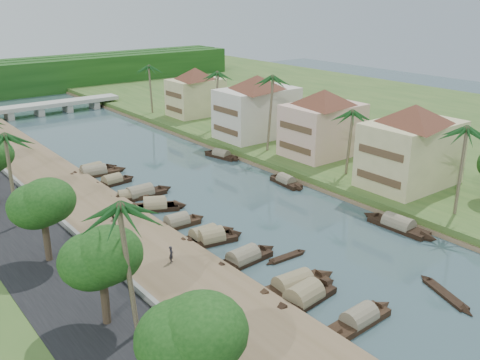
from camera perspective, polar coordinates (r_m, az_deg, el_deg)
ground at (r=59.00m, az=4.86°, el=-4.85°), size 220.00×220.00×0.00m
left_bank at (r=67.18m, az=-17.26°, el=-2.22°), size 10.00×180.00×0.80m
right_bank at (r=84.74m, az=5.25°, el=3.21°), size 16.00×180.00×1.20m
road at (r=64.95m, az=-24.26°, el=-3.59°), size 8.00×180.00×1.40m
retaining_wall at (r=65.67m, az=-20.74°, el=-2.24°), size 0.40×180.00×1.10m
far_right_fill at (r=112.59m, az=19.30°, el=6.27°), size 60.00×220.00×1.15m
treeline at (r=145.45m, az=-23.14°, el=9.97°), size 120.00×14.00×8.00m
bridge at (r=119.33m, az=-19.32°, el=7.53°), size 28.00×4.00×2.40m
building_near at (r=69.40m, az=17.84°, el=3.63°), size 14.85×14.85×10.20m
building_mid at (r=79.91m, az=8.83°, el=6.16°), size 14.11×14.11×9.70m
building_far at (r=89.17m, az=1.84°, el=7.94°), size 15.59×15.59×10.20m
building_distant at (r=105.70m, az=-4.75°, el=9.43°), size 12.62×12.62×9.20m
sampan_0 at (r=43.44m, az=12.59°, el=-14.33°), size 8.17×2.06×2.15m
sampan_1 at (r=45.39m, az=6.82°, el=-12.34°), size 8.86×3.02×2.54m
sampan_2 at (r=46.90m, az=5.67°, el=-11.16°), size 9.60×2.68×2.46m
sampan_3 at (r=50.96m, az=0.35°, el=-8.40°), size 8.60×2.36×2.28m
sampan_4 at (r=55.43m, az=-3.86°, el=-6.02°), size 7.91×2.13×2.23m
sampan_5 at (r=54.89m, az=-3.11°, el=-6.27°), size 7.62×3.18×2.35m
sampan_6 at (r=58.81m, az=-6.73°, el=-4.56°), size 7.17×2.07×2.14m
sampan_7 at (r=63.36m, az=-8.98°, el=-2.86°), size 7.48×4.63×2.04m
sampan_8 at (r=63.63m, az=-9.08°, el=-2.76°), size 7.53×5.17×2.33m
sampan_9 at (r=67.61m, az=-10.60°, el=-1.49°), size 9.29×2.07×2.33m
sampan_10 at (r=67.03m, az=-11.84°, el=-1.78°), size 6.92×3.30×1.92m
sampan_11 at (r=72.83m, az=-13.47°, el=-0.17°), size 7.05×2.13×2.03m
sampan_12 at (r=76.92m, az=-15.30°, el=0.73°), size 9.69×2.93×2.26m
sampan_13 at (r=77.84m, az=-15.49°, el=0.94°), size 8.40×2.52×2.26m
sampan_14 at (r=60.26m, az=16.54°, el=-4.67°), size 2.20×9.55×2.29m
sampan_15 at (r=71.11m, az=4.93°, el=-0.17°), size 2.03×7.22×1.95m
sampan_16 at (r=82.40m, az=-2.01°, el=2.67°), size 3.07×7.54×1.86m
canoe_0 at (r=49.25m, az=21.03°, el=-11.33°), size 3.28×6.82×0.92m
canoe_1 at (r=52.08m, az=4.96°, el=-8.22°), size 5.09×1.02×0.82m
canoe_2 at (r=68.62m, az=-12.74°, el=-1.61°), size 5.82×3.49×0.88m
palm_0 at (r=60.52m, az=23.02°, el=4.89°), size 3.20×3.20×11.17m
palm_1 at (r=70.75m, az=11.72°, el=6.96°), size 3.20×3.20×9.91m
palm_2 at (r=79.92m, az=3.16°, el=10.69°), size 3.20×3.20×12.68m
palm_3 at (r=92.91m, az=-2.80°, el=11.19°), size 3.20×3.20×11.42m
palm_4 at (r=35.29m, az=-12.02°, el=-2.89°), size 3.20×3.20×11.47m
palm_5 at (r=56.96m, az=-23.79°, el=4.12°), size 3.20×3.20×11.14m
palm_7 at (r=107.94m, az=-9.61°, el=11.78°), size 3.20×3.20×10.80m
tree_0 at (r=29.89m, az=-5.18°, el=-16.24°), size 5.05×5.05×7.62m
tree_1 at (r=38.95m, az=-14.61°, el=-8.08°), size 4.90×4.90×7.35m
tree_2 at (r=49.51m, az=-20.37°, el=-2.44°), size 4.86×4.86×7.49m
tree_6 at (r=95.33m, az=2.64°, el=8.71°), size 4.11×4.11×7.05m
person_near at (r=49.55m, az=-7.34°, el=-7.87°), size 0.68×0.70×1.63m
person_far at (r=57.85m, az=-13.41°, el=-4.22°), size 0.86×0.79×1.41m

